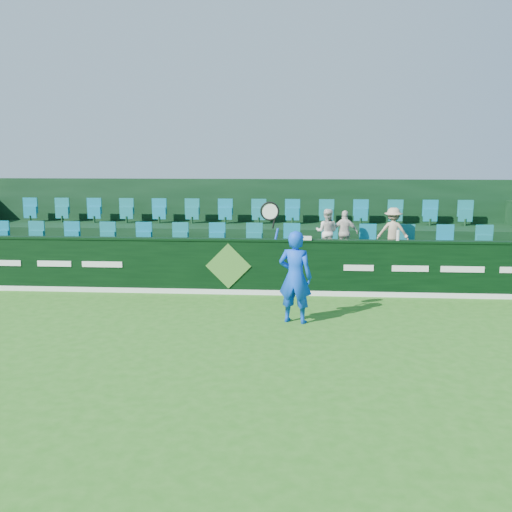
# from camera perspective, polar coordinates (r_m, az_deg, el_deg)

# --- Properties ---
(ground) EXTENTS (60.00, 60.00, 0.00)m
(ground) POSITION_cam_1_polar(r_m,az_deg,el_deg) (10.15, -5.39, -9.16)
(ground) COLOR #246818
(ground) RESTS_ON ground
(sponsor_hoarding) EXTENTS (16.00, 0.25, 1.35)m
(sponsor_hoarding) POSITION_cam_1_polar(r_m,az_deg,el_deg) (13.80, -2.72, -1.03)
(sponsor_hoarding) COLOR black
(sponsor_hoarding) RESTS_ON ground
(stand_tier_front) EXTENTS (16.00, 2.00, 0.80)m
(stand_tier_front) POSITION_cam_1_polar(r_m,az_deg,el_deg) (14.93, -2.22, -1.24)
(stand_tier_front) COLOR black
(stand_tier_front) RESTS_ON ground
(stand_tier_back) EXTENTS (16.00, 1.80, 1.30)m
(stand_tier_back) POSITION_cam_1_polar(r_m,az_deg,el_deg) (16.74, -1.52, 0.88)
(stand_tier_back) COLOR black
(stand_tier_back) RESTS_ON ground
(stand_rear) EXTENTS (16.00, 4.10, 2.60)m
(stand_rear) POSITION_cam_1_polar(r_m,az_deg,el_deg) (17.10, -1.39, 3.00)
(stand_rear) COLOR black
(stand_rear) RESTS_ON ground
(seat_row_front) EXTENTS (13.50, 0.50, 0.60)m
(seat_row_front) POSITION_cam_1_polar(r_m,az_deg,el_deg) (15.20, -2.08, 1.64)
(seat_row_front) COLOR #0F7391
(seat_row_front) RESTS_ON stand_tier_front
(seat_row_back) EXTENTS (13.50, 0.50, 0.60)m
(seat_row_back) POSITION_cam_1_polar(r_m,az_deg,el_deg) (16.91, -1.44, 4.22)
(seat_row_back) COLOR #0F7391
(seat_row_back) RESTS_ON stand_tier_back
(tennis_player) EXTENTS (1.12, 0.61, 2.48)m
(tennis_player) POSITION_cam_1_polar(r_m,az_deg,el_deg) (11.40, 3.91, -2.03)
(tennis_player) COLOR blue
(tennis_player) RESTS_ON ground
(spectator_left) EXTENTS (0.66, 0.56, 1.18)m
(spectator_left) POSITION_cam_1_polar(r_m,az_deg,el_deg) (14.72, 7.09, 2.42)
(spectator_left) COLOR silver
(spectator_left) RESTS_ON stand_tier_front
(spectator_middle) EXTENTS (0.71, 0.41, 1.14)m
(spectator_middle) POSITION_cam_1_polar(r_m,az_deg,el_deg) (14.75, 8.88, 2.32)
(spectator_middle) COLOR silver
(spectator_middle) RESTS_ON stand_tier_front
(spectator_right) EXTENTS (0.85, 0.57, 1.22)m
(spectator_right) POSITION_cam_1_polar(r_m,az_deg,el_deg) (14.90, 13.53, 2.39)
(spectator_right) COLOR tan
(spectator_right) RESTS_ON stand_tier_front
(towel) EXTENTS (0.42, 0.28, 0.06)m
(towel) POSITION_cam_1_polar(r_m,az_deg,el_deg) (13.59, 4.68, 1.80)
(towel) COLOR white
(towel) RESTS_ON sponsor_hoarding
(drinks_bottle) EXTENTS (0.08, 0.08, 0.25)m
(drinks_bottle) POSITION_cam_1_polar(r_m,az_deg,el_deg) (13.78, 14.02, 2.03)
(drinks_bottle) COLOR silver
(drinks_bottle) RESTS_ON sponsor_hoarding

